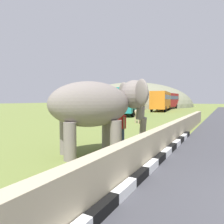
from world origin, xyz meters
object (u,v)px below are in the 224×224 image
(person_handler, at_px, (122,126))
(bus_red, at_px, (168,100))
(bus_orange, at_px, (161,100))
(elephant, at_px, (99,105))
(cow_near, at_px, (139,113))
(bus_teal, at_px, (128,100))

(person_handler, height_order, bus_red, bus_red)
(person_handler, height_order, bus_orange, bus_orange)
(elephant, height_order, bus_orange, bus_orange)
(cow_near, bearing_deg, bus_red, 8.98)
(bus_teal, height_order, cow_near, bus_teal)
(elephant, distance_m, bus_teal, 20.40)
(elephant, bearing_deg, bus_orange, 11.39)
(elephant, height_order, cow_near, elephant)
(cow_near, bearing_deg, elephant, -166.49)
(person_handler, bearing_deg, cow_near, 16.94)
(bus_teal, bearing_deg, bus_orange, -6.49)
(bus_orange, xyz_separation_m, cow_near, (-20.24, -3.68, -1.21))
(person_handler, bearing_deg, bus_orange, 12.35)
(bus_teal, height_order, bus_orange, same)
(person_handler, relative_size, bus_orange, 0.17)
(bus_orange, relative_size, cow_near, 5.59)
(person_handler, distance_m, cow_near, 9.26)
(bus_teal, relative_size, bus_red, 1.00)
(elephant, xyz_separation_m, person_handler, (1.50, -0.21, -0.94))
(bus_teal, xyz_separation_m, bus_orange, (11.61, -1.32, -0.00))
(elephant, relative_size, person_handler, 2.37)
(elephant, bearing_deg, bus_teal, 21.52)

